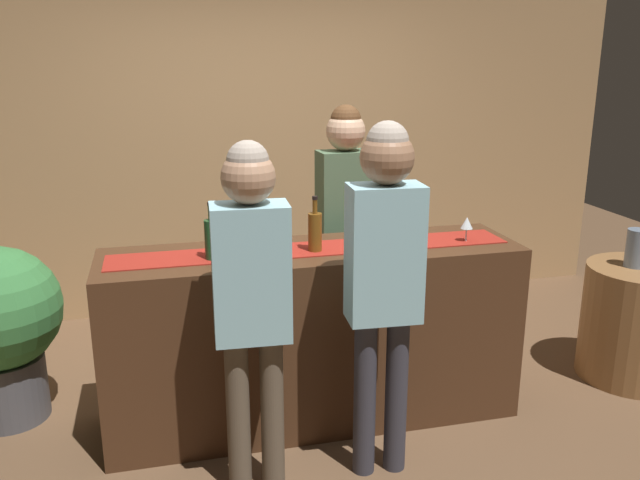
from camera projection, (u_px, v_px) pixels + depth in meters
The scene contains 14 objects.
ground_plane at pixel (314, 415), 3.85m from camera, with size 10.00×10.00×0.00m, color brown.
back_wall at pixel (258, 129), 5.22m from camera, with size 6.00×0.12×2.90m, color tan.
bar_counter at pixel (313, 335), 3.71m from camera, with size 2.29×0.60×1.01m, color #472B19.
counter_runner_cloth at pixel (313, 249), 3.57m from camera, with size 2.17×0.28×0.01m, color maroon.
wine_bottle_amber at pixel (314, 231), 3.50m from camera, with size 0.07×0.07×0.30m.
wine_bottle_green at pixel (212, 238), 3.36m from camera, with size 0.07×0.07×0.30m.
wine_glass_near_customer at pixel (366, 229), 3.58m from camera, with size 0.07×0.07×0.14m.
wine_glass_mid_counter at pixel (394, 222), 3.72m from camera, with size 0.07×0.07×0.14m.
wine_glass_far_end at pixel (467, 224), 3.68m from camera, with size 0.07×0.07×0.14m.
bartender at pixel (345, 210), 4.17m from camera, with size 0.35×0.24×1.73m.
customer_sipping at pixel (384, 264), 3.05m from camera, with size 0.35×0.24×1.75m.
customer_browsing at pixel (251, 285), 2.92m from camera, with size 0.35×0.24×1.68m.
round_side_table at pixel (637, 323), 4.22m from camera, with size 0.68×0.68×0.74m, color olive.
vase_on_side_table at pixel (637, 248), 4.11m from camera, with size 0.13×0.13×0.24m, color slate.
Camera 1 is at (-0.79, -3.33, 2.03)m, focal length 37.06 mm.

